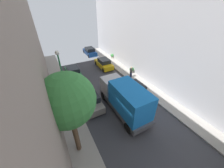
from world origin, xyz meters
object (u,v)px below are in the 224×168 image
parked_car_right_2 (135,90)px  pedestrian (131,72)px  lamp_post (61,68)px  parked_car_right_4 (90,52)px  street_tree_0 (67,101)px  potted_plant_4 (132,70)px  parked_car_right_3 (104,63)px  delivery_truck (125,98)px  parked_car_left_3 (73,72)px  potted_plant_3 (112,56)px  parked_car_left_2 (90,100)px

parked_car_right_2 → pedestrian: (1.88, 3.44, 0.35)m
parked_car_right_2 → lamp_post: 8.66m
parked_car_right_4 → street_tree_0: (-7.92, -19.17, 4.20)m
potted_plant_4 → lamp_post: bearing=-173.9°
parked_car_right_3 → lamp_post: 9.45m
delivery_truck → pedestrian: size_ratio=3.84×
parked_car_left_3 → potted_plant_4: 8.93m
delivery_truck → potted_plant_3: 14.48m
street_tree_0 → potted_plant_4: (10.78, 8.18, -4.27)m
potted_plant_4 → lamp_post: lamp_post is taller
pedestrian → street_tree_0: size_ratio=0.27×
delivery_truck → street_tree_0: street_tree_0 is taller
street_tree_0 → potted_plant_3: bearing=53.7°
delivery_truck → lamp_post: 7.33m
parked_car_left_3 → parked_car_right_2: size_ratio=1.00×
pedestrian → street_tree_0: street_tree_0 is taller
parked_car_left_3 → parked_car_right_3: bearing=7.3°
potted_plant_3 → parked_car_right_3: bearing=-138.6°
parked_car_right_2 → parked_car_right_4: size_ratio=1.00×
potted_plant_3 → parked_car_left_2: bearing=-128.5°
parked_car_right_2 → delivery_truck: delivery_truck is taller
parked_car_left_3 → potted_plant_3: parked_car_left_3 is taller
parked_car_left_2 → parked_car_right_3: same height
parked_car_right_3 → delivery_truck: (-2.70, -10.52, 1.07)m
parked_car_left_3 → street_tree_0: 12.58m
parked_car_right_2 → potted_plant_4: parked_car_right_2 is taller
parked_car_right_4 → potted_plant_3: size_ratio=4.86×
potted_plant_3 → parked_car_left_3: bearing=-158.1°
parked_car_left_3 → potted_plant_3: bearing=21.9°
parked_car_right_2 → parked_car_right_3: (0.00, 8.70, 0.00)m
delivery_truck → lamp_post: size_ratio=1.20×
lamp_post → parked_car_right_2: bearing=-25.8°
parked_car_left_2 → lamp_post: bearing=124.5°
parked_car_left_2 → street_tree_0: 6.54m
parked_car_right_2 → parked_car_right_3: bearing=90.0°
parked_car_right_3 → parked_car_right_4: 6.89m
pedestrian → parked_car_left_3: bearing=147.9°
pedestrian → potted_plant_3: pedestrian is taller
parked_car_right_4 → potted_plant_3: parked_car_right_4 is taller
street_tree_0 → lamp_post: size_ratio=1.18×
delivery_truck → potted_plant_4: 8.57m
parked_car_right_2 → parked_car_right_4: bearing=90.0°
parked_car_right_4 → pedestrian: 12.30m
parked_car_left_2 → parked_car_right_4: same height
parked_car_left_2 → potted_plant_4: 9.11m
delivery_truck → parked_car_right_2: bearing=34.1°
potted_plant_3 → lamp_post: (-10.37, -7.88, 3.14)m
parked_car_left_3 → delivery_truck: 10.25m
delivery_truck → parked_car_left_3: bearing=105.4°
parked_car_left_3 → parked_car_right_3: size_ratio=1.00×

